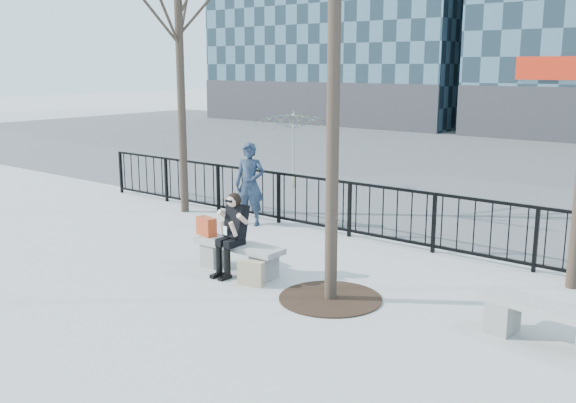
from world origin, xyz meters
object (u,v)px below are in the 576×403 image
Objects in this scene: standing_man at (250,184)px; bench_second at (548,320)px; bench_main at (238,254)px; seated_woman at (231,234)px.

bench_second is at bearing -42.25° from standing_man.
bench_main is at bearing -76.04° from standing_man.
seated_woman is at bearing -77.76° from standing_man.
seated_woman reaches higher than bench_second.
bench_main is 1.00× the size of bench_second.
standing_man reaches higher than bench_second.
bench_second reaches higher than bench_main.
bench_second is 0.95× the size of standing_man.
standing_man is at bearing 126.54° from seated_woman.
bench_main is at bearing -168.87° from bench_second.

